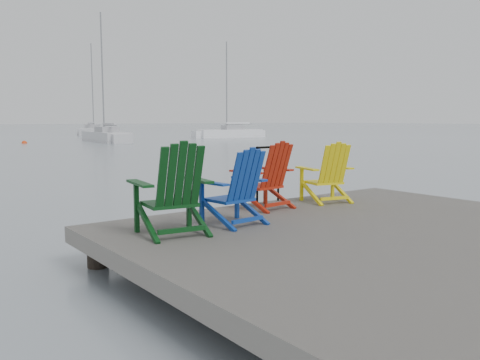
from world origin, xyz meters
TOP-DOWN VIEW (x-y plane):
  - ground at (0.00, 0.00)m, footprint 400.00×400.00m
  - dock at (0.00, 0.00)m, footprint 6.00×5.00m
  - handrail at (0.25, 2.45)m, footprint 0.48×0.04m
  - chair_green at (-2.14, 1.27)m, footprint 0.92×0.87m
  - chair_blue at (-1.23, 1.31)m, footprint 0.82×0.76m
  - chair_red at (-0.17, 1.97)m, footprint 0.85×0.79m
  - chair_yellow at (0.99, 1.84)m, footprint 0.87×0.83m
  - sailboat_near at (11.37, 36.63)m, footprint 2.76×7.90m
  - sailboat_mid at (17.97, 56.89)m, footprint 6.03×8.03m
  - sailboat_far at (25.06, 38.05)m, footprint 7.04×2.36m
  - buoy_a at (7.51, 10.68)m, footprint 0.40×0.40m
  - buoy_c at (5.08, 37.18)m, footprint 0.41×0.41m

SIDE VIEW (x-z plane):
  - ground at x=0.00m, z-range 0.00..0.00m
  - buoy_a at x=7.51m, z-range -0.20..0.20m
  - buoy_c at x=5.08m, z-range -0.21..0.21m
  - dock at x=0.00m, z-range -0.35..1.05m
  - sailboat_mid at x=17.97m, z-range -5.27..5.98m
  - sailboat_near at x=11.37m, z-range -5.03..5.74m
  - sailboat_far at x=25.06m, z-range -4.52..5.23m
  - chair_yellow at x=0.99m, z-range 0.50..1.45m
  - chair_blue at x=-1.23m, z-range 0.50..1.46m
  - chair_red at x=-0.17m, z-range 0.50..1.49m
  - chair_green at x=-2.14m, z-range 0.50..1.56m
  - handrail at x=0.25m, z-range 0.59..1.49m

